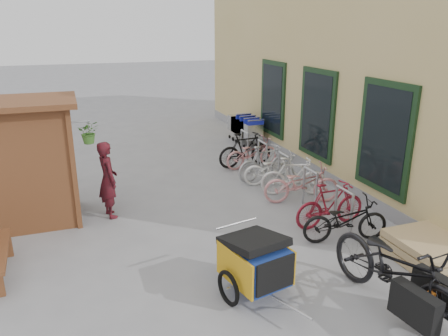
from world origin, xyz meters
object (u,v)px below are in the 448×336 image
object	(u,v)px
bike_0	(345,220)
bike_3	(294,176)
pallet_stack	(429,251)
bike_1	(330,205)
shopping_carts	(245,127)
cargo_bike	(397,270)
kiosk	(16,146)
bike_5	(265,163)
child_trailer	(255,260)
bike_4	(275,169)
bike_7	(245,150)
bike_2	(302,184)
bike_6	(252,153)
person_kiosk	(108,180)

from	to	relation	value
bike_0	bike_3	world-z (taller)	bike_3
pallet_stack	bike_1	distance (m)	1.89
bike_0	shopping_carts	bearing A→B (deg)	3.95
shopping_carts	cargo_bike	xyz separation A→B (m)	(-1.38, -8.73, 0.02)
cargo_bike	bike_0	size ratio (longest dim) A/B	1.52
kiosk	bike_5	world-z (taller)	kiosk
pallet_stack	child_trailer	size ratio (longest dim) A/B	0.72
shopping_carts	bike_1	bearing A→B (deg)	-97.13
bike_4	bike_7	xyz separation A→B (m)	(-0.12, 1.58, 0.08)
bike_1	bike_5	world-z (taller)	bike_5
shopping_carts	bike_5	world-z (taller)	shopping_carts
bike_3	bike_7	distance (m)	2.34
bike_7	bike_2	bearing A→B (deg)	178.37
bike_3	bike_7	size ratio (longest dim) A/B	0.94
shopping_carts	bike_0	xyz separation A→B (m)	(-0.86, -6.82, -0.16)
kiosk	pallet_stack	xyz separation A→B (m)	(6.28, -3.87, -1.34)
kiosk	bike_6	world-z (taller)	kiosk
pallet_stack	bike_2	world-z (taller)	bike_2
kiosk	bike_7	distance (m)	5.81
bike_4	bike_5	bearing A→B (deg)	25.55
bike_2	bike_3	xyz separation A→B (m)	(0.05, 0.44, 0.01)
kiosk	cargo_bike	distance (m)	6.84
pallet_stack	bike_1	bearing A→B (deg)	114.44
bike_2	bike_6	distance (m)	2.63
pallet_stack	shopping_carts	size ratio (longest dim) A/B	0.65
shopping_carts	cargo_bike	size ratio (longest dim) A/B	0.78
cargo_bike	bike_0	world-z (taller)	cargo_bike
bike_0	bike_4	size ratio (longest dim) A/B	1.03
bike_1	bike_3	size ratio (longest dim) A/B	1.00
cargo_bike	bike_6	size ratio (longest dim) A/B	1.51
pallet_stack	child_trailer	distance (m)	3.03
bike_6	child_trailer	bearing A→B (deg)	150.03
pallet_stack	bike_4	bearing A→B (deg)	100.40
kiosk	pallet_stack	distance (m)	7.50
bike_5	pallet_stack	bearing A→B (deg)	-177.66
bike_2	bike_7	distance (m)	2.78
cargo_bike	person_kiosk	distance (m)	5.53
bike_3	bike_4	size ratio (longest dim) A/B	0.98
pallet_stack	cargo_bike	xyz separation A→B (m)	(-1.38, -0.81, 0.38)
child_trailer	bike_5	distance (m)	4.87
person_kiosk	bike_7	distance (m)	4.36
bike_2	person_kiosk	bearing A→B (deg)	95.93
shopping_carts	person_kiosk	xyz separation A→B (m)	(-4.69, -4.30, 0.21)
bike_4	person_kiosk	bearing A→B (deg)	110.42
child_trailer	bike_5	size ratio (longest dim) A/B	1.11
person_kiosk	bike_5	xyz separation A→B (m)	(3.84, 0.91, -0.33)
bike_7	kiosk	bearing A→B (deg)	103.65
bike_4	child_trailer	bearing A→B (deg)	163.36
shopping_carts	bike_1	distance (m)	6.26
bike_0	bike_7	distance (m)	4.62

